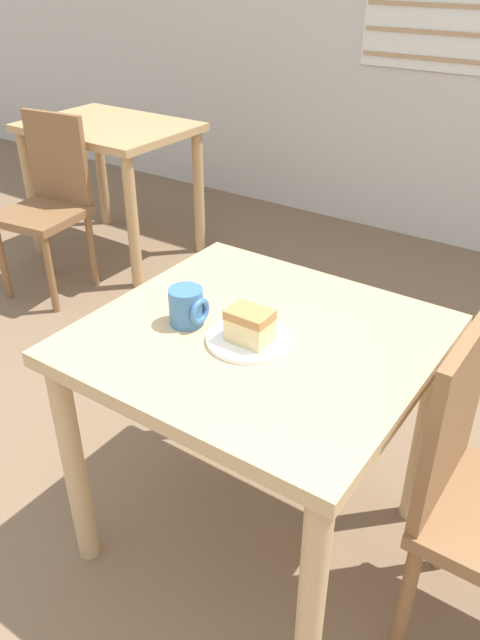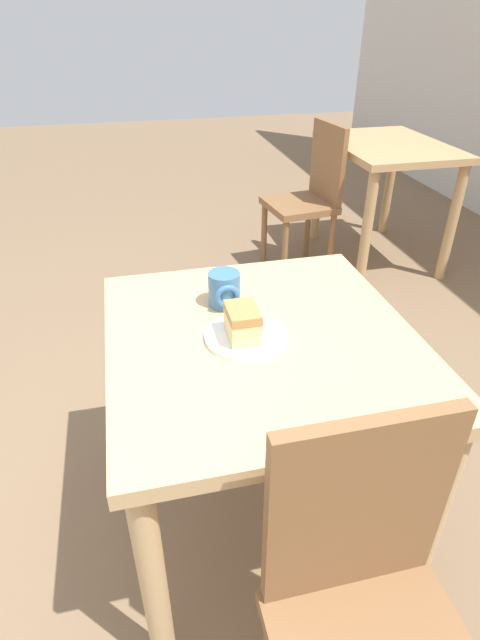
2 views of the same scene
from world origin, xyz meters
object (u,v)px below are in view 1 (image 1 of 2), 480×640
object	(u,v)px
dining_table_near	(257,372)
plate	(249,339)
coffee_mug	(187,307)
chair_far_corner	(48,201)
cake_slice	(250,326)
dining_table_far	(110,149)

from	to	relation	value
dining_table_near	plate	world-z (taller)	plate
dining_table_near	coffee_mug	bearing A→B (deg)	-160.16
chair_far_corner	cake_slice	bearing A→B (deg)	-32.82
chair_far_corner	plate	bearing A→B (deg)	-32.64
cake_slice	coffee_mug	distance (m)	0.18
dining_table_near	dining_table_far	distance (m)	2.20
plate	cake_slice	size ratio (longest dim) A/B	2.01
plate	cake_slice	distance (m)	0.05
plate	coffee_mug	size ratio (longest dim) A/B	2.16
dining_table_near	chair_far_corner	bearing A→B (deg)	155.96
dining_table_near	cake_slice	size ratio (longest dim) A/B	7.96
dining_table_near	cake_slice	distance (m)	0.18
chair_far_corner	cake_slice	distance (m)	1.96
coffee_mug	cake_slice	bearing A→B (deg)	2.28
plate	cake_slice	xyz separation A→B (m)	(0.01, -0.01, 0.05)
cake_slice	coffee_mug	world-z (taller)	coffee_mug
dining_table_near	chair_far_corner	distance (m)	1.91
chair_far_corner	dining_table_near	bearing A→B (deg)	-31.48
dining_table_near	coffee_mug	size ratio (longest dim) A/B	8.51
dining_table_near	plate	distance (m)	0.13
cake_slice	coffee_mug	bearing A→B (deg)	-177.72
cake_slice	dining_table_far	bearing A→B (deg)	143.53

